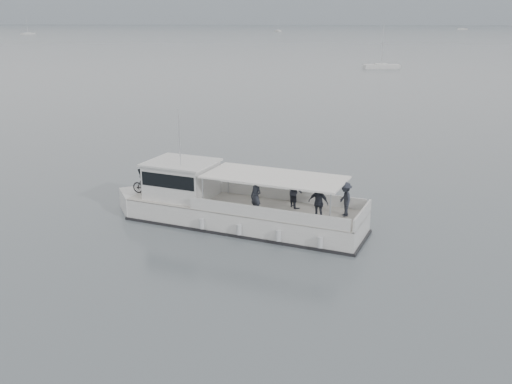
# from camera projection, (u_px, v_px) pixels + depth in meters

# --- Properties ---
(ground) EXTENTS (1400.00, 1400.00, 0.00)m
(ground) POSITION_uv_depth(u_px,v_px,m) (292.00, 257.00, 22.17)
(ground) COLOR #515960
(ground) RESTS_ON ground
(headland) EXTENTS (1400.00, 90.00, 28.00)m
(headland) POSITION_uv_depth(u_px,v_px,m) (318.00, 9.00, 549.70)
(headland) COLOR #939EA8
(headland) RESTS_ON ground
(tour_boat) EXTENTS (11.99, 6.01, 5.07)m
(tour_boat) POSITION_uv_depth(u_px,v_px,m) (223.00, 205.00, 25.60)
(tour_boat) COLOR silver
(tour_boat) RESTS_ON ground
(moored_fleet) EXTENTS (459.58, 329.02, 10.04)m
(moored_fleet) POSITION_uv_depth(u_px,v_px,m) (276.00, 36.00, 236.71)
(moored_fleet) COLOR silver
(moored_fleet) RESTS_ON ground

